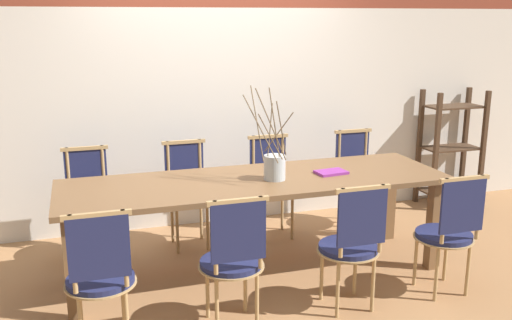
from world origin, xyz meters
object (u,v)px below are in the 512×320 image
(dining_table, at_px, (256,190))
(vase_centerpiece, at_px, (274,166))
(shelving_rack, at_px, (451,148))
(chair_far_center, at_px, (272,183))
(chair_near_center, at_px, (352,242))
(book_stack, at_px, (331,172))

(dining_table, xyz_separation_m, vase_centerpiece, (0.13, -0.06, 0.20))
(vase_centerpiece, xyz_separation_m, shelving_rack, (2.39, 1.10, -0.27))
(shelving_rack, bearing_deg, chair_far_center, -172.29)
(chair_far_center, height_order, vase_centerpiece, vase_centerpiece)
(vase_centerpiece, bearing_deg, shelving_rack, 24.66)
(chair_near_center, relative_size, vase_centerpiece, 1.31)
(chair_far_center, xyz_separation_m, vase_centerpiece, (-0.26, -0.81, 0.39))
(vase_centerpiece, height_order, book_stack, vase_centerpiece)
(chair_far_center, xyz_separation_m, shelving_rack, (2.13, 0.29, 0.12))
(shelving_rack, bearing_deg, book_stack, -150.67)
(chair_far_center, relative_size, book_stack, 3.62)
(book_stack, height_order, shelving_rack, shelving_rack)
(dining_table, relative_size, chair_near_center, 3.21)
(dining_table, bearing_deg, chair_far_center, 62.43)
(shelving_rack, bearing_deg, chair_near_center, -139.14)
(chair_far_center, bearing_deg, dining_table, 62.43)
(chair_near_center, distance_m, shelving_rack, 2.75)
(dining_table, bearing_deg, chair_near_center, -59.43)
(chair_near_center, distance_m, vase_centerpiece, 0.86)
(dining_table, height_order, vase_centerpiece, vase_centerpiece)
(dining_table, distance_m, shelving_rack, 2.73)
(dining_table, xyz_separation_m, book_stack, (0.62, -0.03, 0.10))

